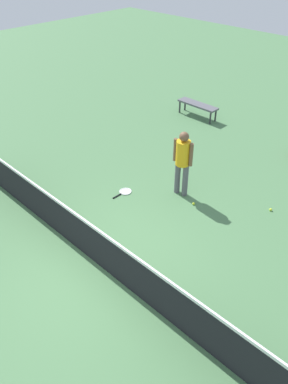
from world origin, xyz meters
The scene contains 8 objects.
ground_plane centered at (0.00, 0.00, 0.00)m, with size 40.00×40.00×0.00m, color #4C7A4C.
court_net centered at (0.00, 0.00, 0.50)m, with size 10.09×0.09×1.07m.
player_near_side centered at (0.41, -3.03, 1.01)m, with size 0.53×0.39×1.70m.
tennis_racket_near_player centered at (1.44, -2.07, 0.01)m, with size 0.31×0.58×0.03m.
tennis_ball_by_net centered at (-0.13, -2.88, 0.03)m, with size 0.07×0.07×0.07m, color #C6E033.
tennis_ball_midcourt centered at (2.42, -0.43, 0.03)m, with size 0.07×0.07×0.07m, color #C6E033.
tennis_ball_baseline centered at (-1.58, -3.98, 0.03)m, with size 0.07×0.07×0.07m, color #C6E033.
courtside_bench centered at (3.00, -7.00, 0.42)m, with size 1.50×0.40×0.48m.
Camera 1 is at (-4.45, 3.21, 5.59)m, focal length 35.76 mm.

